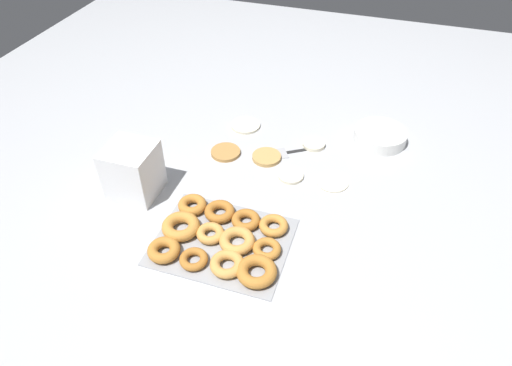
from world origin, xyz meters
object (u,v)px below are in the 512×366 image
object	(u,v)px
batter_bowl	(380,136)
container_stack	(133,171)
spatula	(279,154)
donut_tray	(220,239)
pancake_3	(226,152)
pancake_4	(245,125)
pancake_2	(332,181)
pancake_5	(291,176)
pancake_1	(267,157)
pancake_0	(314,144)

from	to	relation	value
batter_bowl	container_stack	distance (m)	0.89
spatula	donut_tray	bearing A→B (deg)	51.67
pancake_3	spatula	xyz separation A→B (m)	(0.18, 0.06, -0.00)
pancake_4	donut_tray	xyz separation A→B (m)	(0.12, -0.58, 0.01)
pancake_2	pancake_5	distance (m)	0.14
pancake_1	container_stack	world-z (taller)	container_stack
pancake_1	pancake_3	xyz separation A→B (m)	(-0.15, -0.02, -0.00)
pancake_4	donut_tray	size ratio (longest dim) A/B	0.29
pancake_3	spatula	size ratio (longest dim) A/B	0.43
pancake_0	container_stack	size ratio (longest dim) A/B	0.48
pancake_2	donut_tray	size ratio (longest dim) A/B	0.28
pancake_5	container_stack	world-z (taller)	container_stack
pancake_2	batter_bowl	distance (m)	0.31
donut_tray	batter_bowl	bearing A→B (deg)	59.55
pancake_2	pancake_4	bearing A→B (deg)	150.00
pancake_1	pancake_5	xyz separation A→B (m)	(0.11, -0.07, -0.00)
batter_bowl	donut_tray	bearing A→B (deg)	-120.45
pancake_1	donut_tray	xyz separation A→B (m)	(-0.01, -0.42, 0.01)
pancake_3	donut_tray	bearing A→B (deg)	-71.18
container_stack	donut_tray	bearing A→B (deg)	-19.96
pancake_2	donut_tray	world-z (taller)	donut_tray
pancake_0	pancake_3	distance (m)	0.32
pancake_1	pancake_5	world-z (taller)	pancake_1
pancake_4	donut_tray	world-z (taller)	donut_tray
pancake_5	pancake_0	bearing A→B (deg)	79.79
pancake_0	spatula	bearing A→B (deg)	-140.83
batter_bowl	spatula	xyz separation A→B (m)	(-0.33, -0.19, -0.02)
pancake_3	pancake_5	bearing A→B (deg)	-12.18
pancake_4	donut_tray	bearing A→B (deg)	-78.02
pancake_4	pancake_2	bearing A→B (deg)	-30.00
pancake_2	batter_bowl	xyz separation A→B (m)	(0.12, 0.28, 0.02)
pancake_3	spatula	bearing A→B (deg)	16.82
pancake_2	spatula	xyz separation A→B (m)	(-0.21, 0.09, -0.00)
pancake_4	spatula	world-z (taller)	pancake_4
donut_tray	spatula	size ratio (longest dim) A/B	1.58
pancake_1	spatula	world-z (taller)	pancake_1
pancake_2	pancake_4	size ratio (longest dim) A/B	0.97
batter_bowl	pancake_2	bearing A→B (deg)	-113.28
pancake_2	donut_tray	xyz separation A→B (m)	(-0.26, -0.36, 0.01)
spatula	batter_bowl	bearing A→B (deg)	177.32
donut_tray	pancake_2	bearing A→B (deg)	54.61
pancake_1	pancake_5	size ratio (longest dim) A/B	1.19
pancake_4	container_stack	bearing A→B (deg)	-115.05
pancake_1	spatula	xyz separation A→B (m)	(0.03, 0.04, -0.00)
pancake_0	pancake_1	distance (m)	0.19
pancake_5	donut_tray	distance (m)	0.36
donut_tray	spatula	bearing A→B (deg)	84.21
spatula	pancake_4	bearing A→B (deg)	-69.88
container_stack	spatula	size ratio (longest dim) A/B	0.71
pancake_3	pancake_1	bearing A→B (deg)	6.85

